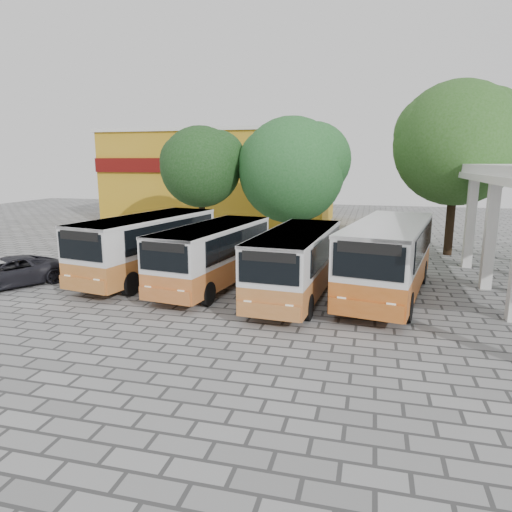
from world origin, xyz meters
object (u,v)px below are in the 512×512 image
(bus_centre_left, at_px, (213,252))
(bus_far_left, at_px, (147,243))
(bus_centre_right, at_px, (296,260))
(parked_car, at_px, (7,272))
(bus_far_right, at_px, (388,254))

(bus_centre_left, bearing_deg, bus_far_left, 177.09)
(bus_centre_right, xyz_separation_m, parked_car, (-12.81, -1.50, -0.95))
(parked_car, bearing_deg, bus_centre_left, 44.35)
(bus_far_left, bearing_deg, parked_car, -140.87)
(bus_centre_left, bearing_deg, bus_far_right, 11.04)
(bus_far_left, relative_size, parked_car, 1.83)
(bus_far_left, bearing_deg, bus_centre_right, -0.38)
(bus_far_left, distance_m, parked_car, 6.25)
(bus_centre_left, distance_m, bus_far_right, 7.48)
(bus_centre_right, height_order, parked_car, bus_centre_right)
(bus_centre_left, relative_size, parked_car, 1.68)
(bus_centre_left, bearing_deg, bus_centre_right, -2.67)
(bus_far_left, xyz_separation_m, bus_far_right, (11.02, -0.33, 0.08))
(bus_centre_right, height_order, bus_far_right, bus_far_right)
(bus_centre_left, xyz_separation_m, bus_far_right, (7.47, 0.37, 0.20))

